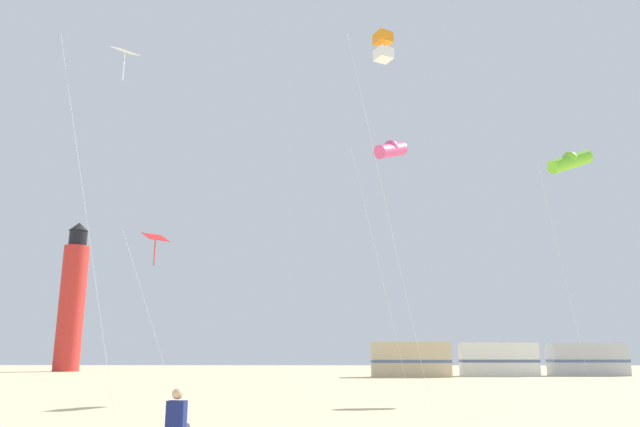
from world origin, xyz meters
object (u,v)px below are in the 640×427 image
kite_tube_lime (570,161)px  kite_diamond_scarlet (155,242)px  kite_diamond_white (121,66)px  rv_van_tan (410,360)px  rv_van_silver (587,359)px  kite_flyer_standing (178,419)px  kite_tube_rainbow (391,150)px  rv_van_white (498,359)px  lighthouse_distant (72,300)px  kite_box_orange (383,47)px

kite_tube_lime → kite_diamond_scarlet: (-19.10, -4.66, -4.87)m
kite_diamond_white → rv_van_tan: kite_diamond_white is taller
rv_van_silver → rv_van_tan: bearing=-168.5°
kite_flyer_standing → kite_tube_rainbow: kite_tube_rainbow is taller
kite_diamond_scarlet → kite_diamond_white: bearing=-99.5°
rv_van_white → lighthouse_distant: bearing=164.6°
lighthouse_distant → rv_van_silver: bearing=-13.8°
kite_tube_rainbow → kite_diamond_scarlet: (-10.27, -5.03, -5.70)m
kite_diamond_scarlet → rv_van_silver: kite_diamond_scarlet is taller
kite_diamond_white → lighthouse_distant: bearing=115.2°
lighthouse_distant → kite_flyer_standing: bearing=-64.0°
kite_flyer_standing → kite_diamond_scarlet: size_ratio=0.17×
kite_flyer_standing → kite_diamond_scarlet: (-4.49, 12.28, 5.66)m
kite_box_orange → lighthouse_distant: bearing=124.9°
kite_box_orange → rv_van_white: bearing=69.4°
kite_tube_lime → rv_van_silver: size_ratio=1.83×
kite_box_orange → rv_van_silver: bearing=58.8°
kite_flyer_standing → rv_van_silver: size_ratio=0.18×
rv_van_tan → rv_van_white: size_ratio=1.00×
kite_tube_rainbow → lighthouse_distant: lighthouse_distant is taller
kite_diamond_white → rv_van_white: 41.12m
lighthouse_distant → rv_van_silver: lighthouse_distant is taller
kite_diamond_scarlet → rv_van_tan: size_ratio=1.03×
kite_diamond_scarlet → lighthouse_distant: bearing=117.6°
rv_van_tan → rv_van_white: same height
kite_box_orange → kite_tube_rainbow: bearing=83.1°
kite_tube_lime → kite_diamond_white: bearing=-157.3°
kite_tube_rainbow → kite_diamond_scarlet: size_ratio=1.89×
kite_diamond_white → rv_van_white: size_ratio=2.04×
kite_diamond_scarlet → lighthouse_distant: (-22.51, 43.07, 1.56)m
kite_flyer_standing → kite_diamond_white: 15.49m
rv_van_white → kite_tube_rainbow: bearing=-112.5°
kite_box_orange → kite_diamond_scarlet: bearing=164.4°
lighthouse_distant → kite_tube_lime: bearing=-42.7°
kite_flyer_standing → lighthouse_distant: (-27.00, 55.35, 7.22)m
rv_van_tan → kite_tube_lime: bearing=-77.1°
kite_tube_rainbow → kite_diamond_scarlet: bearing=-153.9°
kite_diamond_white → lighthouse_distant: 51.73m
rv_van_tan → rv_van_silver: size_ratio=1.00×
kite_tube_lime → rv_van_silver: bearing=68.3°
rv_van_silver → rv_van_white: bearing=-173.8°
kite_diamond_white → kite_tube_rainbow: (10.87, 8.61, -0.39)m
kite_tube_rainbow → rv_van_white: kite_tube_rainbow is taller
kite_flyer_standing → rv_van_silver: rv_van_silver is taller
rv_van_silver → kite_tube_rainbow: bearing=-127.4°
kite_tube_rainbow → rv_van_white: (11.08, 24.39, -10.59)m
kite_diamond_scarlet → rv_van_silver: 42.48m
kite_tube_rainbow → rv_van_tan: kite_tube_rainbow is taller
kite_box_orange → kite_tube_rainbow: (0.93, 7.64, -1.53)m
kite_diamond_white → rv_van_silver: 46.54m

